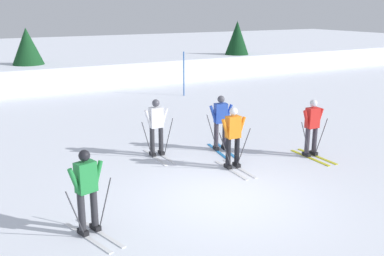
% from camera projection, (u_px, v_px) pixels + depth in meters
% --- Properties ---
extents(ground_plane, '(120.00, 120.00, 0.00)m').
position_uv_depth(ground_plane, '(225.00, 198.00, 10.35)').
color(ground_plane, silver).
extents(far_snow_ridge, '(80.00, 6.45, 1.29)m').
position_uv_depth(far_snow_ridge, '(51.00, 73.00, 25.50)').
color(far_snow_ridge, silver).
rests_on(far_snow_ridge, ground).
extents(skier_red, '(1.00, 1.61, 1.71)m').
position_uv_depth(skier_red, '(312.00, 126.00, 13.03)').
color(skier_red, gold).
rests_on(skier_red, ground).
extents(skier_white, '(1.00, 1.61, 1.71)m').
position_uv_depth(skier_white, '(156.00, 126.00, 13.07)').
color(skier_white, silver).
rests_on(skier_white, ground).
extents(skier_orange, '(1.00, 1.61, 1.71)m').
position_uv_depth(skier_orange, '(233.00, 136.00, 12.04)').
color(skier_orange, silver).
rests_on(skier_orange, ground).
extents(skier_green, '(0.97, 1.64, 1.71)m').
position_uv_depth(skier_green, '(87.00, 190.00, 8.53)').
color(skier_green, silver).
rests_on(skier_green, ground).
extents(skier_blue, '(0.99, 1.64, 1.71)m').
position_uv_depth(skier_blue, '(221.00, 121.00, 13.60)').
color(skier_blue, '#237AC6').
rests_on(skier_blue, ground).
extents(trail_marker_pole, '(0.06, 0.06, 2.18)m').
position_uv_depth(trail_marker_pole, '(184.00, 74.00, 22.01)').
color(trail_marker_pole, '#1E56AD').
rests_on(trail_marker_pole, ground).
extents(conifer_far_right, '(2.18, 2.18, 3.24)m').
position_uv_depth(conifer_far_right, '(28.00, 52.00, 23.77)').
color(conifer_far_right, '#513823').
rests_on(conifer_far_right, ground).
extents(conifer_far_centre, '(1.99, 1.99, 3.43)m').
position_uv_depth(conifer_far_centre, '(237.00, 43.00, 28.77)').
color(conifer_far_centre, '#513823').
rests_on(conifer_far_centre, ground).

